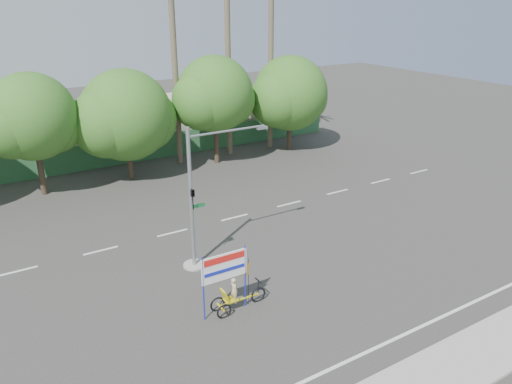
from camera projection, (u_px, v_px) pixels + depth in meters
ground at (282, 289)px, 22.60m from camera, size 120.00×120.00×0.00m
fence at (129, 151)px, 39.28m from camera, size 38.00×0.08×2.00m
building_right at (196, 118)px, 46.44m from camera, size 14.00×8.00×3.60m
tree_left at (32, 120)px, 31.58m from camera, size 6.66×5.60×8.07m
tree_center at (125, 118)px, 34.72m from camera, size 7.62×6.40×7.85m
tree_right at (215, 97)px, 37.84m from camera, size 6.90×5.80×8.36m
tree_far_right at (290, 96)px, 41.47m from camera, size 7.38×6.20×7.94m
palm_tall at (227, 23)px, 38.11m from camera, size 3.73×3.79×17.45m
palm_mid at (271, 35)px, 40.45m from camera, size 3.73×3.79×15.45m
palm_short at (174, 47)px, 36.51m from camera, size 3.73×3.79×14.45m
traffic_signal at (198, 210)px, 23.62m from camera, size 4.72×1.10×7.00m
trike_billboard at (231, 286)px, 20.65m from camera, size 2.99×0.68×2.93m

